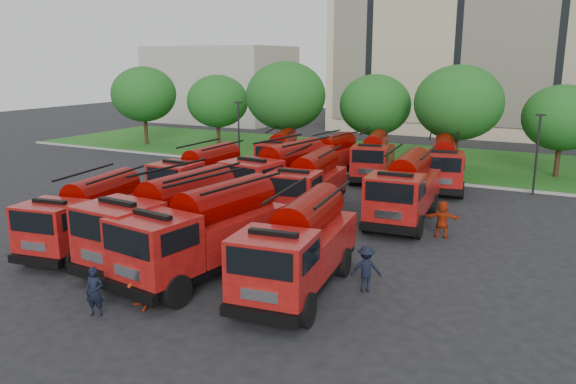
% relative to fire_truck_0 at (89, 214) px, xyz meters
% --- Properties ---
extents(ground, '(140.00, 140.00, 0.00)m').
position_rel_fire_truck_0_xyz_m(ground, '(4.91, 3.29, -1.61)').
color(ground, black).
rests_on(ground, ground).
extents(lawn, '(70.00, 16.00, 0.12)m').
position_rel_fire_truck_0_xyz_m(lawn, '(4.91, 29.29, -1.55)').
color(lawn, '#1B4C14').
rests_on(lawn, ground).
extents(curb, '(70.00, 0.30, 0.14)m').
position_rel_fire_truck_0_xyz_m(curb, '(4.91, 21.19, -1.54)').
color(curb, gray).
rests_on(curb, ground).
extents(apartment_building, '(30.00, 14.18, 25.00)m').
position_rel_fire_truck_0_xyz_m(apartment_building, '(6.91, 51.22, 10.89)').
color(apartment_building, tan).
rests_on(apartment_building, ground).
extents(side_building, '(18.00, 12.00, 10.00)m').
position_rel_fire_truck_0_xyz_m(side_building, '(-25.09, 47.29, 3.39)').
color(side_building, gray).
rests_on(side_building, ground).
extents(tree_0, '(6.30, 6.30, 7.70)m').
position_rel_fire_truck_0_xyz_m(tree_0, '(-19.09, 25.29, 3.41)').
color(tree_0, '#382314').
rests_on(tree_0, ground).
extents(tree_1, '(5.71, 5.71, 6.98)m').
position_rel_fire_truck_0_xyz_m(tree_1, '(-11.09, 26.29, 2.94)').
color(tree_1, '#382314').
rests_on(tree_1, ground).
extents(tree_2, '(6.72, 6.72, 8.22)m').
position_rel_fire_truck_0_xyz_m(tree_2, '(-3.09, 24.79, 3.75)').
color(tree_2, '#382314').
rests_on(tree_2, ground).
extents(tree_3, '(5.88, 5.88, 7.19)m').
position_rel_fire_truck_0_xyz_m(tree_3, '(3.91, 27.29, 3.08)').
color(tree_3, '#382314').
rests_on(tree_3, ground).
extents(tree_4, '(6.55, 6.55, 8.01)m').
position_rel_fire_truck_0_xyz_m(tree_4, '(10.91, 25.79, 3.61)').
color(tree_4, '#382314').
rests_on(tree_4, ground).
extents(tree_5, '(5.46, 5.46, 6.68)m').
position_rel_fire_truck_0_xyz_m(tree_5, '(17.91, 26.79, 2.74)').
color(tree_5, '#382314').
rests_on(tree_5, ground).
extents(lamp_post_0, '(0.60, 0.25, 5.11)m').
position_rel_fire_truck_0_xyz_m(lamp_post_0, '(-5.09, 20.49, 1.29)').
color(lamp_post_0, black).
rests_on(lamp_post_0, ground).
extents(lamp_post_1, '(0.60, 0.25, 5.11)m').
position_rel_fire_truck_0_xyz_m(lamp_post_1, '(16.91, 20.49, 1.29)').
color(lamp_post_1, black).
rests_on(lamp_post_1, ground).
extents(fire_truck_0, '(3.53, 7.31, 3.19)m').
position_rel_fire_truck_0_xyz_m(fire_truck_0, '(0.00, 0.00, 0.00)').
color(fire_truck_0, black).
rests_on(fire_truck_0, ground).
extents(fire_truck_1, '(3.37, 8.20, 3.65)m').
position_rel_fire_truck_0_xyz_m(fire_truck_1, '(4.23, 0.42, 0.23)').
color(fire_truck_1, black).
rests_on(fire_truck_1, ground).
extents(fire_truck_2, '(3.69, 8.13, 3.57)m').
position_rel_fire_truck_0_xyz_m(fire_truck_2, '(6.57, -0.21, 0.19)').
color(fire_truck_2, black).
rests_on(fire_truck_2, ground).
extents(fire_truck_3, '(3.51, 7.77, 3.41)m').
position_rel_fire_truck_0_xyz_m(fire_truck_3, '(10.50, 0.16, 0.11)').
color(fire_truck_3, black).
rests_on(fire_truck_3, ground).
extents(fire_truck_4, '(2.71, 7.22, 3.27)m').
position_rel_fire_truck_0_xyz_m(fire_truck_4, '(-0.60, 9.30, 0.04)').
color(fire_truck_4, black).
rests_on(fire_truck_4, ground).
extents(fire_truck_5, '(3.70, 8.29, 3.65)m').
position_rel_fire_truck_0_xyz_m(fire_truck_5, '(4.08, 10.59, 0.23)').
color(fire_truck_5, black).
rests_on(fire_truck_5, ground).
extents(fire_truck_6, '(3.42, 7.57, 3.33)m').
position_rel_fire_truck_0_xyz_m(fire_truck_6, '(6.24, 9.84, 0.07)').
color(fire_truck_6, black).
rests_on(fire_truck_6, ground).
extents(fire_truck_7, '(3.33, 7.86, 3.49)m').
position_rel_fire_truck_0_xyz_m(fire_truck_7, '(11.33, 10.91, 0.15)').
color(fire_truck_7, black).
rests_on(fire_truck_7, ground).
extents(fire_truck_8, '(3.98, 7.06, 3.05)m').
position_rel_fire_truck_0_xyz_m(fire_truck_8, '(-0.69, 19.33, -0.07)').
color(fire_truck_8, black).
rests_on(fire_truck_8, ground).
extents(fire_truck_9, '(2.94, 6.66, 2.94)m').
position_rel_fire_truck_0_xyz_m(fire_truck_9, '(3.02, 20.07, -0.13)').
color(fire_truck_9, black).
rests_on(fire_truck_9, ground).
extents(fire_truck_10, '(3.85, 7.36, 3.19)m').
position_rel_fire_truck_0_xyz_m(fire_truck_10, '(6.29, 20.47, 0.00)').
color(fire_truck_10, black).
rests_on(fire_truck_10, ground).
extents(fire_truck_11, '(3.95, 7.61, 3.30)m').
position_rel_fire_truck_0_xyz_m(fire_truck_11, '(11.36, 19.58, 0.06)').
color(fire_truck_11, black).
rests_on(fire_truck_11, ground).
extents(firefighter_0, '(0.74, 0.64, 1.70)m').
position_rel_fire_truck_0_xyz_m(firefighter_0, '(5.45, -4.93, -1.61)').
color(firefighter_0, black).
rests_on(firefighter_0, ground).
extents(firefighter_1, '(1.04, 0.83, 1.88)m').
position_rel_fire_truck_0_xyz_m(firefighter_1, '(6.43, -3.88, -1.61)').
color(firefighter_1, '#A2290C').
rests_on(firefighter_1, ground).
extents(firefighter_2, '(0.84, 1.24, 1.94)m').
position_rel_fire_truck_0_xyz_m(firefighter_2, '(9.91, -2.04, -1.61)').
color(firefighter_2, '#A2290C').
rests_on(firefighter_2, ground).
extents(firefighter_3, '(1.28, 0.98, 1.76)m').
position_rel_fire_truck_0_xyz_m(firefighter_3, '(12.75, 1.20, -1.61)').
color(firefighter_3, black).
rests_on(firefighter_3, ground).
extents(firefighter_4, '(0.95, 0.80, 1.66)m').
position_rel_fire_truck_0_xyz_m(firefighter_4, '(-0.75, 7.79, -1.61)').
color(firefighter_4, black).
rests_on(firefighter_4, ground).
extents(firefighter_5, '(1.81, 1.07, 1.83)m').
position_rel_fire_truck_0_xyz_m(firefighter_5, '(13.77, 8.99, -1.61)').
color(firefighter_5, '#A2290C').
rests_on(firefighter_5, ground).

